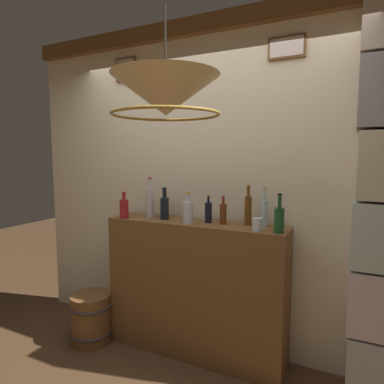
# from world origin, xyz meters

# --- Properties ---
(panelled_rear_partition) EXTENTS (3.65, 0.15, 2.80)m
(panelled_rear_partition) POSITION_xyz_m (-0.00, 1.10, 1.48)
(panelled_rear_partition) COLOR beige
(panelled_rear_partition) RESTS_ON ground
(stone_pillar) EXTENTS (0.34, 0.35, 2.73)m
(stone_pillar) POSITION_xyz_m (1.32, 0.95, 1.38)
(stone_pillar) COLOR #A6A49F
(stone_pillar) RESTS_ON ground
(bar_shelf_unit) EXTENTS (1.51, 0.33, 1.13)m
(bar_shelf_unit) POSITION_xyz_m (0.00, 0.85, 0.56)
(bar_shelf_unit) COLOR brown
(bar_shelf_unit) RESTS_ON ground
(liquor_bottle_gin) EXTENTS (0.06, 0.06, 0.32)m
(liquor_bottle_gin) POSITION_xyz_m (0.42, 0.93, 1.25)
(liquor_bottle_gin) COLOR brown
(liquor_bottle_gin) RESTS_ON bar_shelf_unit
(liquor_bottle_sherry) EXTENTS (0.07, 0.07, 0.27)m
(liquor_bottle_sherry) POSITION_xyz_m (-0.28, 0.84, 1.23)
(liquor_bottle_sherry) COLOR black
(liquor_bottle_sherry) RESTS_ON bar_shelf_unit
(liquor_bottle_whiskey) EXTENTS (0.08, 0.08, 0.25)m
(liquor_bottle_whiskey) POSITION_xyz_m (-0.02, 0.77, 1.23)
(liquor_bottle_whiskey) COLOR silver
(liquor_bottle_whiskey) RESTS_ON bar_shelf_unit
(liquor_bottle_bourbon) EXTENTS (0.08, 0.08, 0.23)m
(liquor_bottle_bourbon) POSITION_xyz_m (-0.62, 0.74, 1.21)
(liquor_bottle_bourbon) COLOR maroon
(liquor_bottle_bourbon) RESTS_ON bar_shelf_unit
(liquor_bottle_tequila) EXTENTS (0.07, 0.07, 0.28)m
(liquor_bottle_tequila) POSITION_xyz_m (0.69, 0.77, 1.23)
(liquor_bottle_tequila) COLOR #1A4B21
(liquor_bottle_tequila) RESTS_ON bar_shelf_unit
(liquor_bottle_brandy) EXTENTS (0.05, 0.05, 0.22)m
(liquor_bottle_brandy) POSITION_xyz_m (0.24, 0.88, 1.21)
(liquor_bottle_brandy) COLOR brown
(liquor_bottle_brandy) RESTS_ON bar_shelf_unit
(liquor_bottle_port) EXTENTS (0.07, 0.07, 0.35)m
(liquor_bottle_port) POSITION_xyz_m (-0.45, 0.88, 1.26)
(liquor_bottle_port) COLOR beige
(liquor_bottle_port) RESTS_ON bar_shelf_unit
(liquor_bottle_mezcal) EXTENTS (0.06, 0.06, 0.23)m
(liquor_bottle_mezcal) POSITION_xyz_m (0.11, 0.88, 1.21)
(liquor_bottle_mezcal) COLOR black
(liquor_bottle_mezcal) RESTS_ON bar_shelf_unit
(liquor_bottle_amaro) EXTENTS (0.06, 0.06, 0.25)m
(liquor_bottle_amaro) POSITION_xyz_m (-0.32, 0.93, 1.22)
(liquor_bottle_amaro) COLOR brown
(liquor_bottle_amaro) RESTS_ON bar_shelf_unit
(liquor_bottle_vodka) EXTENTS (0.06, 0.06, 0.30)m
(liquor_bottle_vodka) POSITION_xyz_m (0.55, 0.93, 1.24)
(liquor_bottle_vodka) COLOR silver
(liquor_bottle_vodka) RESTS_ON bar_shelf_unit
(glass_tumbler_rocks) EXTENTS (0.06, 0.06, 0.09)m
(glass_tumbler_rocks) POSITION_xyz_m (0.05, 0.97, 1.17)
(glass_tumbler_rocks) COLOR silver
(glass_tumbler_rocks) RESTS_ON bar_shelf_unit
(glass_tumbler_highball) EXTENTS (0.07, 0.07, 0.09)m
(glass_tumbler_highball) POSITION_xyz_m (0.54, 0.76, 1.17)
(glass_tumbler_highball) COLOR silver
(glass_tumbler_highball) RESTS_ON bar_shelf_unit
(pendant_lamp) EXTENTS (0.55, 0.55, 0.53)m
(pendant_lamp) POSITION_xyz_m (0.28, -0.08, 1.96)
(pendant_lamp) COLOR beige
(wooden_barrel) EXTENTS (0.37, 0.37, 0.43)m
(wooden_barrel) POSITION_xyz_m (-0.91, 0.60, 0.22)
(wooden_barrel) COLOR brown
(wooden_barrel) RESTS_ON ground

